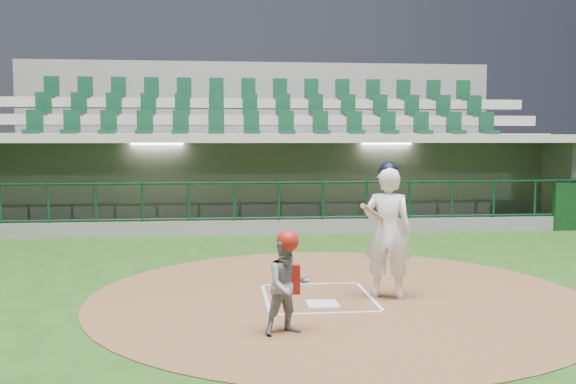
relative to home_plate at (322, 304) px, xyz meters
name	(u,v)px	position (x,y,z in m)	size (l,w,h in m)	color
ground	(315,293)	(0.00, 0.70, -0.02)	(120.00, 120.00, 0.00)	#1C4212
dirt_circle	(337,296)	(0.30, 0.50, -0.02)	(7.20, 7.20, 0.01)	brown
home_plate	(322,304)	(0.00, 0.00, 0.00)	(0.43, 0.43, 0.02)	silver
batter_box_chalk	(318,297)	(0.00, 0.40, 0.00)	(1.55, 1.80, 0.01)	silver
dugout_structure	(277,189)	(0.11, 8.53, 0.94)	(16.40, 3.70, 3.00)	slate
seating_deck	(265,167)	(0.00, 11.61, 1.40)	(17.00, 6.72, 5.15)	slate
batter	(388,230)	(0.99, 0.30, 0.96)	(0.94, 0.98, 1.96)	white
catcher	(288,283)	(-0.61, -1.25, 0.59)	(0.67, 0.59, 1.22)	gray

